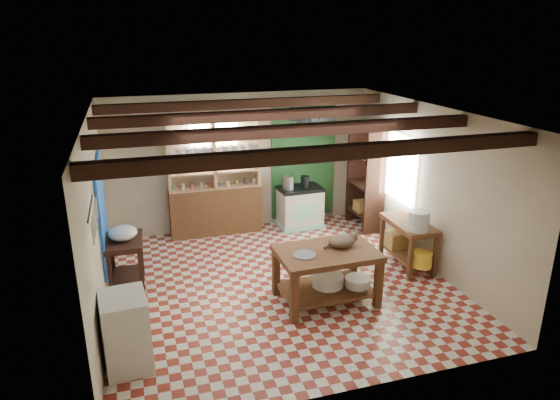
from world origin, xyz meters
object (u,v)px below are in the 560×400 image
object	(u,v)px
work_table	(326,276)
stove	(300,207)
right_counter	(408,244)
white_cabinet	(126,332)
cat	(342,241)
prep_table	(126,264)

from	to	relation	value
work_table	stove	xyz separation A→B (m)	(0.59, 2.81, 0.01)
stove	right_counter	world-z (taller)	stove
work_table	right_counter	distance (m)	1.81
white_cabinet	cat	world-z (taller)	cat
right_counter	cat	xyz separation A→B (m)	(-1.44, -0.60, 0.49)
prep_table	cat	size ratio (longest dim) A/B	1.99
work_table	stove	bearing A→B (deg)	76.90
right_counter	cat	distance (m)	1.64
work_table	right_counter	world-z (taller)	work_table
stove	prep_table	xyz separation A→B (m)	(-3.28, -1.58, -0.01)
cat	stove	bearing A→B (deg)	71.70
stove	cat	distance (m)	2.81
work_table	right_counter	size ratio (longest dim) A/B	1.29
cat	white_cabinet	bearing A→B (deg)	-177.05
prep_table	work_table	bearing A→B (deg)	-22.97
prep_table	right_counter	xyz separation A→B (m)	(4.38, -0.57, -0.01)
right_counter	cat	world-z (taller)	cat
stove	white_cabinet	xyz separation A→B (m)	(-3.30, -3.51, 0.04)
white_cabinet	prep_table	bearing A→B (deg)	84.82
stove	right_counter	size ratio (longest dim) A/B	0.77
cat	work_table	bearing A→B (deg)	-178.69
stove	cat	size ratio (longest dim) A/B	2.11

